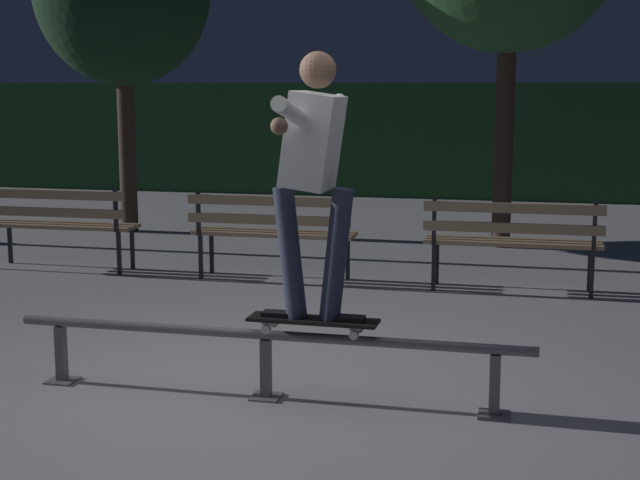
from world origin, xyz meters
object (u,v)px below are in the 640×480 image
skateboard (313,321)px  park_bench_left_center (272,226)px  grind_rail (266,347)px  skateboarder (313,163)px  park_bench_leftmost (57,219)px  park_bench_right_center (513,235)px

skateboard → park_bench_left_center: (-1.22, 3.30, 0.04)m
grind_rail → skateboarder: skateboarder is taller
grind_rail → skateboarder: 1.16m
skateboarder → grind_rail: bearing=180.0°
grind_rail → skateboard: size_ratio=4.10×
park_bench_leftmost → park_bench_left_center: same height
grind_rail → park_bench_left_center: (-0.93, 3.30, 0.22)m
grind_rail → park_bench_leftmost: size_ratio=2.00×
skateboard → skateboarder: bearing=-1.1°
park_bench_leftmost → grind_rail: bearing=-45.8°
grind_rail → park_bench_right_center: 3.58m
grind_rail → park_bench_right_center: size_ratio=2.00×
park_bench_left_center → park_bench_right_center: (2.28, 0.00, 0.00)m
skateboard → skateboarder: skateboarder is taller
skateboard → skateboarder: size_ratio=0.50×
skateboard → park_bench_right_center: 3.47m
grind_rail → skateboarder: bearing=-0.0°
skateboarder → park_bench_leftmost: size_ratio=0.97×
grind_rail → park_bench_left_center: bearing=105.7°
skateboard → park_bench_right_center: park_bench_right_center is taller
skateboarder → park_bench_left_center: skateboarder is taller
park_bench_leftmost → skateboard: bearing=-43.3°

